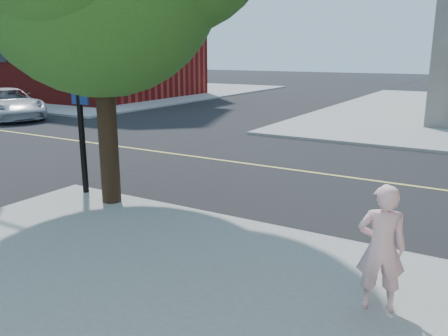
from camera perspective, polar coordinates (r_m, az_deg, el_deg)
The scene contains 6 objects.
ground at distance 11.29m, azimuth -14.38°, elevation -3.28°, with size 140.00×140.00×0.00m, color black.
road_ew at distance 14.68m, azimuth -1.96°, elevation 1.17°, with size 140.00×9.00×0.01m, color black.
sidewalk_nw at distance 42.40m, azimuth -16.11°, elevation 9.15°, with size 26.00×25.00×0.12m, color gray.
man_on_phone at distance 6.10m, azimuth 18.75°, elevation -9.28°, with size 0.60×0.39×1.63m, color #F5B8BF.
signal_pole at distance 12.62m, azimuth -25.21°, elevation 15.80°, with size 4.14×0.47×4.68m.
car_a at distance 25.85m, azimuth -25.08°, elevation 7.16°, with size 2.54×5.50×1.53m, color silver.
Camera 1 is at (7.73, -7.55, 3.28)m, focal length 37.23 mm.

